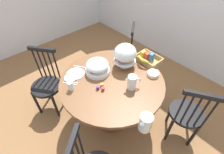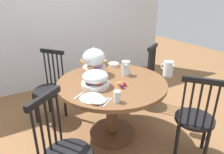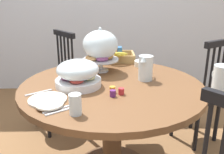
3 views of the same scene
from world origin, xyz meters
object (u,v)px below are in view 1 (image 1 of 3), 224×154
(drinking_glass, at_px, (71,86))
(china_plate_large, at_px, (76,74))
(windsor_chair_facing_door, at_px, (47,85))
(cereal_bowl, at_px, (153,74))
(windsor_chair_by_cabinet, at_px, (123,55))
(orange_juice_pitcher, at_px, (145,123))
(milk_pitcher, at_px, (132,83))
(fruit_platter_covered, at_px, (97,67))
(cereal_basket, at_px, (148,59))
(windsor_chair_near_window, at_px, (186,115))
(china_plate_small, at_px, (71,78))
(pastry_stand_with_dome, at_px, (125,54))
(dining_table, at_px, (112,92))

(drinking_glass, bearing_deg, china_plate_large, 136.05)
(windsor_chair_facing_door, distance_m, cereal_bowl, 1.43)
(china_plate_large, bearing_deg, windsor_chair_by_cabinet, 99.54)
(drinking_glass, bearing_deg, cereal_bowl, 61.29)
(orange_juice_pitcher, relative_size, milk_pitcher, 1.12)
(fruit_platter_covered, xyz_separation_m, cereal_basket, (0.27, 0.62, -0.04))
(windsor_chair_near_window, height_order, orange_juice_pitcher, windsor_chair_near_window)
(cereal_bowl, height_order, drinking_glass, drinking_glass)
(windsor_chair_near_window, distance_m, windsor_chair_facing_door, 1.83)
(cereal_basket, relative_size, cereal_bowl, 2.26)
(milk_pitcher, relative_size, china_plate_small, 1.17)
(milk_pitcher, height_order, cereal_basket, milk_pitcher)
(windsor_chair_facing_door, height_order, pastry_stand_with_dome, pastry_stand_with_dome)
(dining_table, bearing_deg, windsor_chair_facing_door, -144.55)
(pastry_stand_with_dome, xyz_separation_m, orange_juice_pitcher, (0.73, -0.49, -0.11))
(windsor_chair_near_window, xyz_separation_m, cereal_basket, (-0.75, 0.14, 0.33))
(dining_table, relative_size, china_plate_large, 5.62)
(dining_table, relative_size, cereal_bowl, 8.82)
(dining_table, height_order, orange_juice_pitcher, orange_juice_pitcher)
(cereal_basket, bearing_deg, windsor_chair_near_window, -10.27)
(china_plate_small, bearing_deg, pastry_stand_with_dome, 67.05)
(windsor_chair_by_cabinet, height_order, fruit_platter_covered, windsor_chair_by_cabinet)
(pastry_stand_with_dome, xyz_separation_m, fruit_platter_covered, (-0.14, -0.32, -0.11))
(windsor_chair_near_window, distance_m, china_plate_small, 1.43)
(windsor_chair_facing_door, bearing_deg, milk_pitcher, 31.75)
(pastry_stand_with_dome, distance_m, china_plate_small, 0.71)
(windsor_chair_by_cabinet, xyz_separation_m, china_plate_small, (0.20, -1.08, 0.30))
(dining_table, distance_m, fruit_platter_covered, 0.37)
(windsor_chair_near_window, height_order, china_plate_small, windsor_chair_near_window)
(milk_pitcher, bearing_deg, fruit_platter_covered, -166.36)
(dining_table, relative_size, fruit_platter_covered, 4.12)
(china_plate_large, distance_m, cereal_bowl, 0.94)
(milk_pitcher, relative_size, china_plate_large, 0.80)
(cereal_basket, relative_size, china_plate_small, 2.11)
(dining_table, height_order, china_plate_large, china_plate_large)
(windsor_chair_near_window, relative_size, orange_juice_pitcher, 4.93)
(drinking_glass, bearing_deg, windsor_chair_near_window, 41.54)
(windsor_chair_by_cabinet, distance_m, pastry_stand_with_dome, 0.81)
(windsor_chair_facing_door, xyz_separation_m, china_plate_large, (0.37, 0.27, 0.29))
(windsor_chair_facing_door, xyz_separation_m, milk_pitcher, (0.99, 0.61, 0.37))
(dining_table, relative_size, orange_juice_pitcher, 6.25)
(windsor_chair_by_cabinet, distance_m, drinking_glass, 1.27)
(windsor_chair_by_cabinet, xyz_separation_m, pastry_stand_with_dome, (0.46, -0.45, 0.48))
(windsor_chair_near_window, bearing_deg, china_plate_small, -145.25)
(windsor_chair_near_window, relative_size, milk_pitcher, 5.54)
(cereal_bowl, bearing_deg, windsor_chair_near_window, 3.03)
(cereal_bowl, bearing_deg, milk_pitcher, -95.48)
(windsor_chair_by_cabinet, xyz_separation_m, windsor_chair_facing_door, (-0.20, -1.27, 0.00))
(pastry_stand_with_dome, bearing_deg, milk_pitcher, -33.46)
(milk_pitcher, xyz_separation_m, drinking_glass, (-0.44, -0.51, -0.03))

